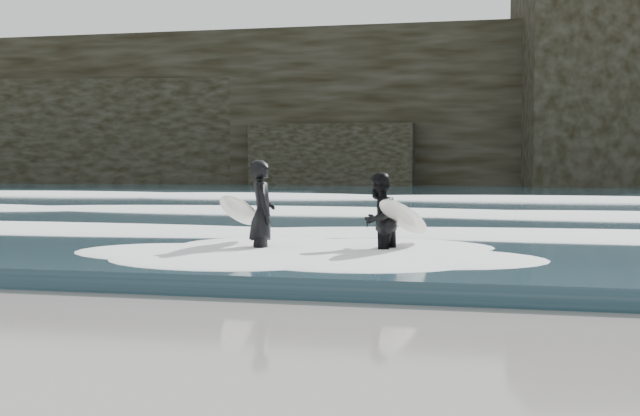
# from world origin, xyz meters

# --- Properties ---
(ground) EXTENTS (120.00, 120.00, 0.00)m
(ground) POSITION_xyz_m (0.00, 0.00, 0.00)
(ground) COLOR olive
(ground) RESTS_ON ground
(sea) EXTENTS (90.00, 52.00, 0.30)m
(sea) POSITION_xyz_m (0.00, 29.00, 0.15)
(sea) COLOR #1D3540
(sea) RESTS_ON ground
(headland) EXTENTS (70.00, 9.00, 10.00)m
(headland) POSITION_xyz_m (0.00, 46.00, 5.00)
(headland) COLOR black
(headland) RESTS_ON ground
(foam_near) EXTENTS (60.00, 3.20, 0.20)m
(foam_near) POSITION_xyz_m (0.00, 9.00, 0.40)
(foam_near) COLOR white
(foam_near) RESTS_ON sea
(foam_mid) EXTENTS (60.00, 4.00, 0.24)m
(foam_mid) POSITION_xyz_m (0.00, 16.00, 0.42)
(foam_mid) COLOR white
(foam_mid) RESTS_ON sea
(foam_far) EXTENTS (60.00, 4.80, 0.30)m
(foam_far) POSITION_xyz_m (0.00, 25.00, 0.45)
(foam_far) COLOR white
(foam_far) RESTS_ON sea
(surfer_left) EXTENTS (1.09, 1.99, 1.79)m
(surfer_left) POSITION_xyz_m (-2.09, 6.01, 0.90)
(surfer_left) COLOR black
(surfer_left) RESTS_ON ground
(surfer_right) EXTENTS (1.28, 2.15, 1.59)m
(surfer_right) POSITION_xyz_m (-0.03, 6.23, 0.80)
(surfer_right) COLOR black
(surfer_right) RESTS_ON ground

